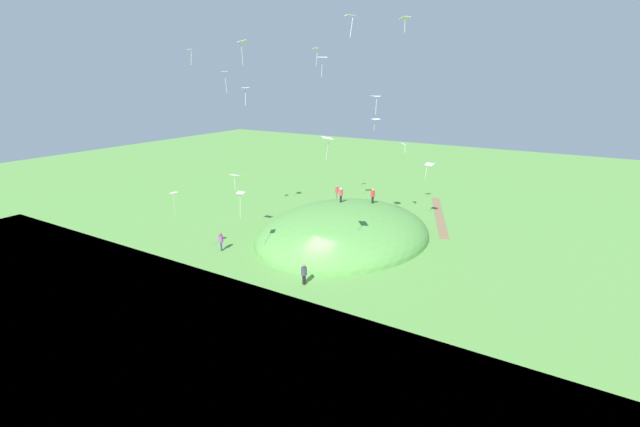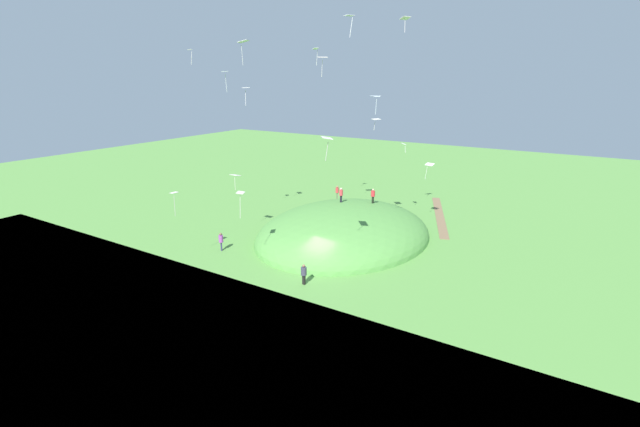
{
  "view_description": "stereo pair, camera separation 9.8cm",
  "coord_description": "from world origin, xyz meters",
  "px_view_note": "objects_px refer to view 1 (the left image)",
  "views": [
    {
      "loc": [
        -31.12,
        -19.43,
        16.27
      ],
      "look_at": [
        2.38,
        1.29,
        4.18
      ],
      "focal_mm": 25.01,
      "sensor_mm": 36.0,
      "label": 1
    },
    {
      "loc": [
        -31.07,
        -19.51,
        16.27
      ],
      "look_at": [
        2.38,
        1.29,
        4.18
      ],
      "focal_mm": 25.01,
      "sensor_mm": 36.0,
      "label": 2
    }
  ],
  "objects_px": {
    "person_with_child": "(341,193)",
    "kite_0": "(243,42)",
    "kite_6": "(190,51)",
    "kite_15": "(174,195)",
    "person_watching_kites": "(221,240)",
    "kite_7": "(322,58)",
    "kite_10": "(235,176)",
    "kite_11": "(245,89)",
    "person_walking_path": "(304,272)",
    "kite_12": "(405,19)",
    "kite_3": "(225,73)",
    "kite_1": "(350,17)",
    "person_on_hilltop": "(373,194)",
    "kite_5": "(404,144)",
    "kite_9": "(429,165)",
    "kite_14": "(376,119)",
    "kite_8": "(241,195)",
    "kite_4": "(375,97)",
    "kite_13": "(327,139)",
    "kite_2": "(316,51)",
    "person_near_shore": "(337,191)"
  },
  "relations": [
    {
      "from": "kite_3",
      "to": "kite_8",
      "type": "bearing_deg",
      "value": -133.22
    },
    {
      "from": "person_watching_kites",
      "to": "kite_15",
      "type": "relative_size",
      "value": 0.88
    },
    {
      "from": "kite_14",
      "to": "kite_0",
      "type": "bearing_deg",
      "value": 155.52
    },
    {
      "from": "person_walking_path",
      "to": "kite_13",
      "type": "relative_size",
      "value": 1.03
    },
    {
      "from": "kite_0",
      "to": "kite_8",
      "type": "height_order",
      "value": "kite_0"
    },
    {
      "from": "kite_6",
      "to": "kite_12",
      "type": "xyz_separation_m",
      "value": [
        8.93,
        -17.48,
        2.58
      ]
    },
    {
      "from": "kite_6",
      "to": "person_walking_path",
      "type": "bearing_deg",
      "value": -103.13
    },
    {
      "from": "person_watching_kites",
      "to": "kite_3",
      "type": "xyz_separation_m",
      "value": [
        5.58,
        3.45,
        15.52
      ]
    },
    {
      "from": "kite_2",
      "to": "kite_9",
      "type": "relative_size",
      "value": 1.02
    },
    {
      "from": "person_walking_path",
      "to": "kite_10",
      "type": "bearing_deg",
      "value": -16.83
    },
    {
      "from": "kite_8",
      "to": "kite_6",
      "type": "bearing_deg",
      "value": 66.39
    },
    {
      "from": "person_on_hilltop",
      "to": "kite_8",
      "type": "relative_size",
      "value": 0.75
    },
    {
      "from": "person_with_child",
      "to": "kite_0",
      "type": "distance_m",
      "value": 19.35
    },
    {
      "from": "kite_3",
      "to": "kite_14",
      "type": "bearing_deg",
      "value": -62.14
    },
    {
      "from": "person_with_child",
      "to": "person_on_hilltop",
      "type": "distance_m",
      "value": 3.55
    },
    {
      "from": "kite_4",
      "to": "person_watching_kites",
      "type": "bearing_deg",
      "value": 109.22
    },
    {
      "from": "kite_6",
      "to": "kite_10",
      "type": "relative_size",
      "value": 0.85
    },
    {
      "from": "person_with_child",
      "to": "person_near_shore",
      "type": "bearing_deg",
      "value": 88.97
    },
    {
      "from": "person_on_hilltop",
      "to": "kite_10",
      "type": "relative_size",
      "value": 1.0
    },
    {
      "from": "kite_0",
      "to": "kite_6",
      "type": "distance_m",
      "value": 8.23
    },
    {
      "from": "person_near_shore",
      "to": "kite_3",
      "type": "relative_size",
      "value": 0.76
    },
    {
      "from": "kite_1",
      "to": "kite_13",
      "type": "height_order",
      "value": "kite_1"
    },
    {
      "from": "kite_9",
      "to": "person_near_shore",
      "type": "bearing_deg",
      "value": 108.19
    },
    {
      "from": "person_watching_kites",
      "to": "kite_7",
      "type": "xyz_separation_m",
      "value": [
        11.09,
        -4.76,
        16.94
      ]
    },
    {
      "from": "kite_0",
      "to": "kite_11",
      "type": "bearing_deg",
      "value": 40.91
    },
    {
      "from": "kite_1",
      "to": "kite_7",
      "type": "relative_size",
      "value": 0.71
    },
    {
      "from": "person_with_child",
      "to": "person_on_hilltop",
      "type": "bearing_deg",
      "value": -1.47
    },
    {
      "from": "kite_11",
      "to": "kite_15",
      "type": "height_order",
      "value": "kite_11"
    },
    {
      "from": "kite_13",
      "to": "person_with_child",
      "type": "bearing_deg",
      "value": 25.2
    },
    {
      "from": "person_walking_path",
      "to": "kite_8",
      "type": "relative_size",
      "value": 0.81
    },
    {
      "from": "person_walking_path",
      "to": "kite_1",
      "type": "relative_size",
      "value": 1.27
    },
    {
      "from": "person_with_child",
      "to": "kite_3",
      "type": "bearing_deg",
      "value": 174.64
    },
    {
      "from": "kite_6",
      "to": "kite_15",
      "type": "height_order",
      "value": "kite_6"
    },
    {
      "from": "kite_11",
      "to": "kite_12",
      "type": "bearing_deg",
      "value": -58.81
    },
    {
      "from": "person_walking_path",
      "to": "kite_12",
      "type": "height_order",
      "value": "kite_12"
    },
    {
      "from": "person_walking_path",
      "to": "kite_6",
      "type": "height_order",
      "value": "kite_6"
    },
    {
      "from": "person_near_shore",
      "to": "kite_1",
      "type": "distance_m",
      "value": 25.25
    },
    {
      "from": "kite_15",
      "to": "kite_5",
      "type": "bearing_deg",
      "value": -30.4
    },
    {
      "from": "kite_4",
      "to": "kite_12",
      "type": "relative_size",
      "value": 1.11
    },
    {
      "from": "kite_5",
      "to": "person_on_hilltop",
      "type": "bearing_deg",
      "value": 149.44
    },
    {
      "from": "kite_9",
      "to": "kite_15",
      "type": "distance_m",
      "value": 27.06
    },
    {
      "from": "kite_1",
      "to": "kite_10",
      "type": "height_order",
      "value": "kite_1"
    },
    {
      "from": "kite_10",
      "to": "person_with_child",
      "type": "bearing_deg",
      "value": -48.98
    },
    {
      "from": "kite_7",
      "to": "kite_15",
      "type": "distance_m",
      "value": 20.1
    },
    {
      "from": "kite_9",
      "to": "kite_11",
      "type": "bearing_deg",
      "value": 139.44
    },
    {
      "from": "kite_2",
      "to": "kite_7",
      "type": "xyz_separation_m",
      "value": [
        -2.42,
        -2.33,
        -0.9
      ]
    },
    {
      "from": "kite_0",
      "to": "kite_1",
      "type": "height_order",
      "value": "kite_1"
    },
    {
      "from": "kite_9",
      "to": "kite_15",
      "type": "relative_size",
      "value": 0.86
    },
    {
      "from": "person_on_hilltop",
      "to": "kite_7",
      "type": "distance_m",
      "value": 15.25
    },
    {
      "from": "kite_10",
      "to": "kite_11",
      "type": "distance_m",
      "value": 9.51
    }
  ]
}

